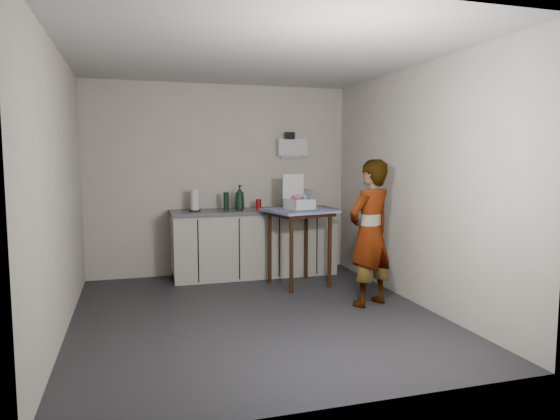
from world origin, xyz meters
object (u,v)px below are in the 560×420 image
object	(u,v)px
paper_towel	(195,201)
dish_rack	(299,204)
side_table	(299,219)
soap_bottle	(240,198)
bakery_box	(299,201)
kitchen_counter	(254,244)
standing_man	(370,233)
soda_can	(259,204)
dark_bottle	(226,201)

from	to	relation	value
paper_towel	dish_rack	xyz separation A→B (m)	(1.43, -0.02, -0.07)
side_table	soap_bottle	distance (m)	0.91
bakery_box	kitchen_counter	bearing A→B (deg)	111.99
standing_man	dish_rack	distance (m)	1.71
paper_towel	standing_man	bearing A→B (deg)	-45.52
dish_rack	kitchen_counter	bearing A→B (deg)	177.53
paper_towel	side_table	bearing A→B (deg)	-29.00
side_table	kitchen_counter	bearing A→B (deg)	109.16
kitchen_counter	dish_rack	bearing A→B (deg)	-2.47
dish_rack	soda_can	bearing A→B (deg)	-177.97
side_table	standing_man	xyz separation A→B (m)	(0.46, -1.03, -0.05)
side_table	soap_bottle	xyz separation A→B (m)	(-0.63, 0.62, 0.24)
side_table	standing_man	size ratio (longest dim) A/B	0.61
dark_bottle	soap_bottle	bearing A→B (deg)	-8.79
side_table	soap_bottle	size ratio (longest dim) A/B	2.89
soap_bottle	soda_can	world-z (taller)	soap_bottle
soap_bottle	dark_bottle	xyz separation A→B (m)	(-0.18, 0.03, -0.05)
soap_bottle	dish_rack	bearing A→B (deg)	1.69
soap_bottle	dark_bottle	bearing A→B (deg)	171.21
kitchen_counter	side_table	xyz separation A→B (m)	(0.42, -0.68, 0.41)
standing_man	soap_bottle	distance (m)	2.00
soap_bottle	dark_bottle	size ratio (longest dim) A/B	1.38
soap_bottle	paper_towel	world-z (taller)	soap_bottle
kitchen_counter	soap_bottle	distance (m)	0.69
paper_towel	dish_rack	size ratio (longest dim) A/B	0.74
paper_towel	dish_rack	world-z (taller)	paper_towel
dark_bottle	dish_rack	bearing A→B (deg)	-0.16
standing_man	kitchen_counter	bearing A→B (deg)	-85.10
soda_can	dish_rack	world-z (taller)	dish_rack
soda_can	standing_man	bearing A→B (deg)	-63.59
side_table	soda_can	distance (m)	0.74
standing_man	paper_towel	size ratio (longest dim) A/B	5.60
dish_rack	bakery_box	bearing A→B (deg)	-108.68
bakery_box	standing_man	bearing A→B (deg)	-81.38
paper_towel	bakery_box	xyz separation A→B (m)	(1.23, -0.61, 0.02)
standing_man	dark_bottle	world-z (taller)	standing_man
kitchen_counter	soap_bottle	bearing A→B (deg)	-166.15
kitchen_counter	dish_rack	world-z (taller)	dish_rack
side_table	dark_bottle	xyz separation A→B (m)	(-0.80, 0.65, 0.19)
side_table	standing_man	world-z (taller)	standing_man
soda_can	kitchen_counter	bearing A→B (deg)	136.54
soda_can	side_table	bearing A→B (deg)	-59.81
kitchen_counter	standing_man	xyz separation A→B (m)	(0.87, -1.71, 0.37)
soap_bottle	paper_towel	distance (m)	0.59
dish_rack	side_table	bearing A→B (deg)	-108.09
side_table	bakery_box	world-z (taller)	bakery_box
paper_towel	dark_bottle	bearing A→B (deg)	-2.99
standing_man	paper_towel	bearing A→B (deg)	-67.74
kitchen_counter	side_table	bearing A→B (deg)	-58.41
standing_man	soda_can	world-z (taller)	standing_man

